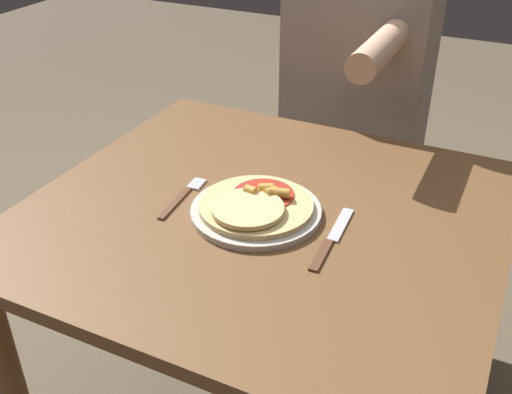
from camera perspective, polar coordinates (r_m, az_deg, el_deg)
dining_table at (r=1.29m, az=0.83°, el=-5.54°), size 0.95×0.88×0.72m
plate at (r=1.20m, az=0.00°, el=-1.34°), size 0.26×0.26×0.01m
pizza at (r=1.19m, az=-0.07°, el=-0.75°), size 0.23×0.23×0.04m
fork at (r=1.28m, az=-6.86°, el=0.20°), size 0.03×0.18×0.00m
knife at (r=1.14m, az=7.19°, el=-3.98°), size 0.03×0.22×0.00m
person_diner at (r=1.77m, az=9.62°, el=10.66°), size 0.39×0.52×1.29m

